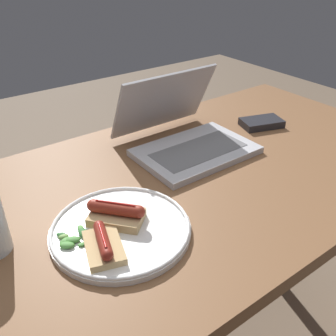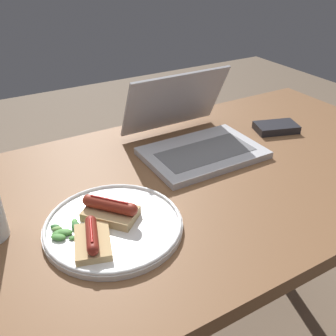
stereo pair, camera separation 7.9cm
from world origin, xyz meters
name	(u,v)px [view 1 (the left image)]	position (x,y,z in m)	size (l,w,h in m)	color
desk	(181,206)	(0.00, 0.00, 0.67)	(1.43, 0.72, 0.76)	brown
laptop	(186,136)	(0.11, 0.11, 0.79)	(0.31, 0.30, 0.20)	#B7B7BC
plate	(121,229)	(-0.22, -0.09, 0.77)	(0.28, 0.28, 0.02)	white
sausage_toast_left	(116,214)	(-0.22, -0.06, 0.79)	(0.12, 0.12, 0.05)	tan
sausage_toast_middle	(103,244)	(-0.28, -0.12, 0.78)	(0.09, 0.11, 0.04)	tan
salad_pile	(74,238)	(-0.31, -0.07, 0.77)	(0.07, 0.07, 0.01)	#387A33
external_drive	(261,123)	(0.39, 0.09, 0.77)	(0.14, 0.11, 0.02)	#232328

